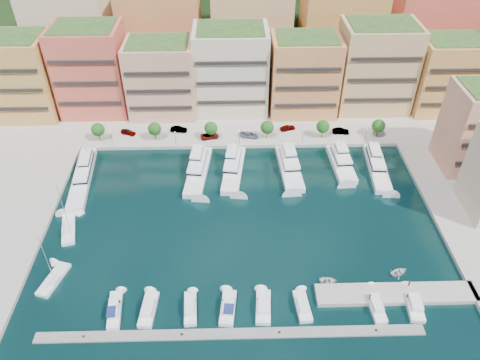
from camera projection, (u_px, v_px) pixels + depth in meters
The scene contains 54 objects.
ground at pixel (242, 221), 109.82m from camera, with size 400.00×400.00×0.00m, color black.
north_quay at pixel (237, 94), 158.19m from camera, with size 220.00×64.00×2.00m, color #9E998E.
hillside at pixel (235, 39), 195.64m from camera, with size 240.00×40.00×58.00m, color #1D3214.
south_pontoon at pixel (231, 334), 86.35m from camera, with size 72.00×2.20×0.35m, color gray.
finger_pier at pixel (396, 295), 93.23m from camera, with size 32.00×5.00×2.00m, color #9E998E.
apartment_0 at pixel (17, 77), 139.23m from camera, with size 22.00×16.50×24.80m.
apartment_1 at pixel (92, 70), 140.59m from camera, with size 20.00×16.50×26.80m.
apartment_2 at pixel (161, 78), 140.68m from camera, with size 20.00×15.50×22.80m.
apartment_3 at pixel (231, 70), 141.71m from camera, with size 22.00×16.50×25.80m.
apartment_4 at pixel (304, 75), 141.19m from camera, with size 20.00×15.50×23.80m.
apartment_5 at pixel (375, 67), 142.24m from camera, with size 22.00×16.50×26.80m.
apartment_6 at pixel (448, 75), 142.35m from camera, with size 20.00×15.50×22.80m.
backblock_0 at pixel (72, 36), 156.50m from camera, with size 26.00×18.00×30.00m, color beige.
backblock_1 at pixel (162, 36), 157.07m from camera, with size 26.00×18.00×30.00m, color tan.
backblock_2 at pixel (251, 35), 157.64m from camera, with size 26.00×18.00×30.00m, color tan.
backblock_3 at pixel (339, 34), 158.22m from camera, with size 26.00×18.00×30.00m, color #D5894E.
backblock_4 at pixel (427, 33), 158.79m from camera, with size 26.00×18.00×30.00m, color #D25946.
tree_0 at pixel (98, 130), 132.22m from camera, with size 3.80×3.80×5.65m.
tree_1 at pixel (155, 129), 132.53m from camera, with size 3.80×3.80×5.65m.
tree_2 at pixel (211, 128), 132.83m from camera, with size 3.80×3.80×5.65m.
tree_3 at pixel (267, 127), 133.14m from camera, with size 3.80×3.80×5.65m.
tree_4 at pixel (323, 127), 133.45m from camera, with size 3.80×3.80×5.65m.
tree_5 at pixel (379, 126), 133.75m from camera, with size 3.80×3.80×5.65m.
lamppost_0 at pixel (111, 137), 131.08m from camera, with size 0.30×0.30×4.20m.
lamppost_1 at pixel (175, 136), 131.42m from camera, with size 0.30×0.30×4.20m.
lamppost_2 at pixel (239, 135), 131.77m from camera, with size 0.30×0.30×4.20m.
lamppost_3 at pixel (303, 134), 132.11m from camera, with size 0.30×0.30×4.20m.
lamppost_4 at pixel (366, 133), 132.46m from camera, with size 0.30×0.30×4.20m.
yacht_0 at pixel (83, 174), 121.92m from camera, with size 6.43×25.42×7.30m.
yacht_2 at pixel (198, 168), 124.01m from camera, with size 6.94×21.28×7.30m.
yacht_3 at pixel (234, 167), 124.55m from camera, with size 6.97×20.29×7.30m.
yacht_4 at pixel (289, 166), 125.04m from camera, with size 6.14×19.67×7.30m.
yacht_5 at pixel (341, 161), 126.39m from camera, with size 5.65×16.52×7.30m.
yacht_6 at pixel (377, 165), 125.11m from camera, with size 5.89×20.63×7.30m.
cruiser_1 at pixel (115, 310), 89.77m from camera, with size 3.20×8.76×2.66m.
cruiser_2 at pixel (149, 310), 89.93m from camera, with size 3.34×8.19×2.55m.
cruiser_3 at pixel (190, 309), 90.09m from camera, with size 2.80×7.69×2.55m.
cruiser_4 at pixel (228, 308), 90.20m from camera, with size 3.56×8.22×2.66m.
cruiser_5 at pixel (263, 307), 90.36m from camera, with size 3.40×7.91×2.55m.
cruiser_6 at pixel (303, 306), 90.51m from camera, with size 3.17×7.38×2.55m.
cruiser_8 at pixel (375, 305), 90.77m from camera, with size 2.91×8.50×2.55m.
cruiser_9 at pixel (414, 304), 90.92m from camera, with size 3.46×8.35×2.55m.
sailboat_1 at pixel (69, 230), 107.26m from camera, with size 5.11×10.44×13.20m.
sailboat_0 at pixel (54, 280), 95.86m from camera, with size 5.25×9.26×13.20m.
tender_0 at pixel (328, 281), 95.64m from camera, with size 2.55×3.57×0.74m, color silver.
tender_2 at pixel (399, 272), 97.35m from camera, with size 2.71×3.79×0.79m, color silver.
car_0 at pixel (128, 132), 136.71m from camera, with size 1.80×4.47×1.52m, color gray.
car_1 at pixel (179, 129), 137.79m from camera, with size 1.68×4.83×1.59m, color gray.
car_2 at pixel (210, 136), 135.13m from camera, with size 2.45×5.32×1.48m, color gray.
car_3 at pixel (249, 135), 135.50m from camera, with size 2.12×5.21×1.51m, color gray.
car_4 at pixel (288, 128), 138.56m from camera, with size 1.85×4.60×1.57m, color gray.
car_5 at pixel (341, 131), 137.04m from camera, with size 1.70×4.87×1.60m, color gray.
person_0 at pixel (370, 297), 90.68m from camera, with size 0.63×0.42×1.73m, color #283150.
person_1 at pixel (409, 283), 93.40m from camera, with size 0.75×0.58×1.54m, color #492E2C.
Camera 1 is at (-2.50, -79.57, 76.27)m, focal length 35.00 mm.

